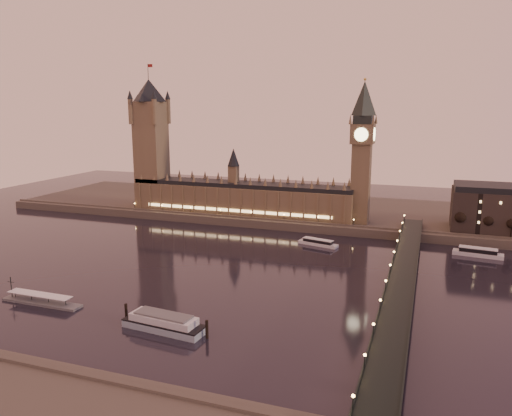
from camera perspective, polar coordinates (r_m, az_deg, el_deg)
The scene contains 12 objects.
ground at distance 279.44m, azimuth -3.05°, elevation -7.38°, with size 700.00×700.00×0.00m, color black.
far_embankment at distance 424.30m, azimuth 9.29°, elevation -0.48°, with size 560.00×130.00×6.00m, color #423D35.
palace_of_westminster at distance 397.52m, azimuth -1.77°, elevation 1.60°, with size 180.00×26.62×52.00m.
victoria_tower at distance 427.68m, azimuth -11.94°, elevation 8.01°, with size 31.68×31.68×118.00m.
big_ben at distance 368.92m, azimuth 12.06°, elevation 7.18°, with size 17.68×17.68×104.00m.
westminster_bridge at distance 258.57m, azimuth 16.25°, elevation -8.15°, with size 13.20×260.00×15.30m.
bare_tree_0 at distance 361.37m, azimuth 22.32°, elevation -1.27°, with size 6.40×6.40×13.02m.
bare_tree_1 at distance 362.70m, azimuth 24.92°, elevation -1.44°, with size 6.40×6.40×13.02m.
cruise_boat_a at distance 333.54m, azimuth 7.09°, elevation -3.94°, with size 27.83×12.43×4.36m.
cruise_boat_b at distance 336.75m, azimuth 24.03°, elevation -4.66°, with size 29.63×10.56×5.35m.
moored_barge at distance 214.20m, azimuth -10.50°, elevation -12.76°, with size 41.11×13.27×7.57m.
pontoon_pier at distance 257.68m, azimuth -23.31°, elevation -9.75°, with size 41.29×6.88×11.01m.
Camera 1 is at (101.76, -243.83, 90.99)m, focal length 35.00 mm.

